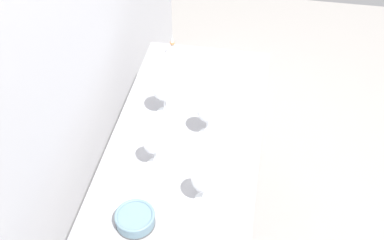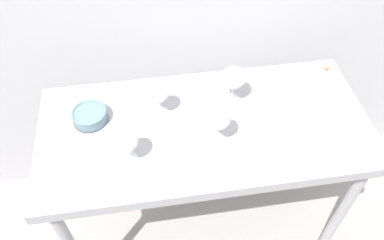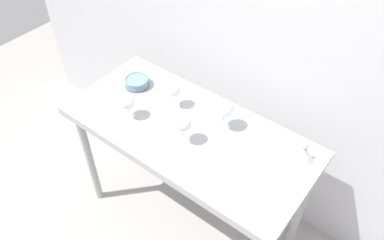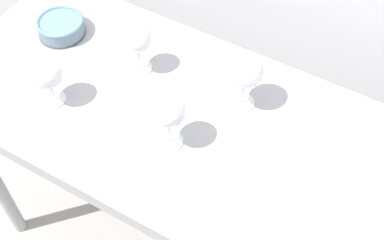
% 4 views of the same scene
% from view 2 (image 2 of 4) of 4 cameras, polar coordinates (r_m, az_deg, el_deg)
% --- Properties ---
extents(ground_plane, '(6.00, 6.00, 0.00)m').
position_cam_2_polar(ground_plane, '(2.39, 1.36, -14.78)').
color(ground_plane, '#A09B96').
extents(steel_counter, '(1.40, 0.65, 0.90)m').
position_cam_2_polar(steel_counter, '(1.71, 1.87, -3.05)').
color(steel_counter, '#9F9FA5').
rests_on(steel_counter, ground_plane).
extents(wine_glass_far_right, '(0.10, 0.10, 0.19)m').
position_cam_2_polar(wine_glass_far_right, '(1.64, 6.20, 6.14)').
color(wine_glass_far_right, white).
rests_on(wine_glass_far_right, steel_counter).
extents(wine_glass_far_left, '(0.08, 0.08, 0.17)m').
position_cam_2_polar(wine_glass_far_left, '(1.59, -4.92, 3.88)').
color(wine_glass_far_left, white).
rests_on(wine_glass_far_left, steel_counter).
extents(wine_glass_near_center, '(0.09, 0.09, 0.18)m').
position_cam_2_polar(wine_glass_near_center, '(1.48, 4.04, 0.07)').
color(wine_glass_near_center, white).
rests_on(wine_glass_near_center, steel_counter).
extents(wine_glass_near_left, '(0.09, 0.09, 0.16)m').
position_cam_2_polar(wine_glass_near_left, '(1.45, -9.69, -3.16)').
color(wine_glass_near_left, white).
rests_on(wine_glass_near_left, steel_counter).
extents(tasting_sheet_upper, '(0.19, 0.22, 0.00)m').
position_cam_2_polar(tasting_sheet_upper, '(1.79, 12.37, 3.74)').
color(tasting_sheet_upper, white).
rests_on(tasting_sheet_upper, steel_counter).
extents(tasting_bowl, '(0.15, 0.15, 0.05)m').
position_cam_2_polar(tasting_bowl, '(1.68, -14.86, 0.66)').
color(tasting_bowl, '#4C4C4C').
rests_on(tasting_bowl, steel_counter).
extents(decanter_funnel, '(0.11, 0.11, 0.13)m').
position_cam_2_polar(decanter_funnel, '(1.88, 18.93, 6.32)').
color(decanter_funnel, silver).
rests_on(decanter_funnel, steel_counter).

